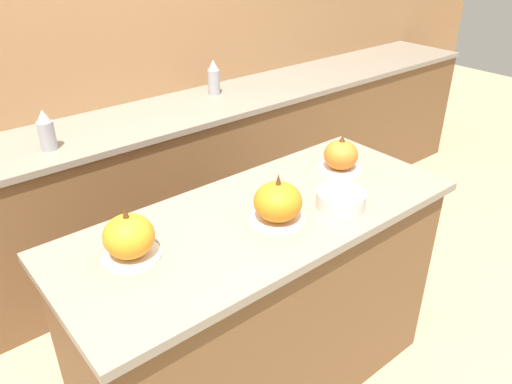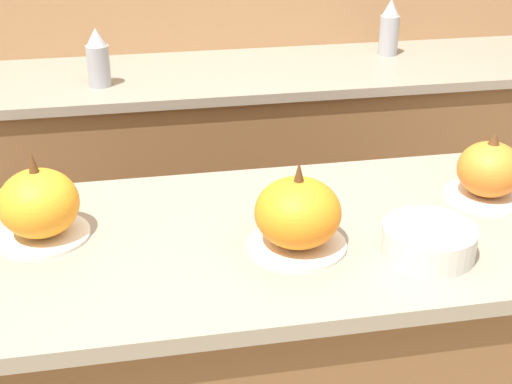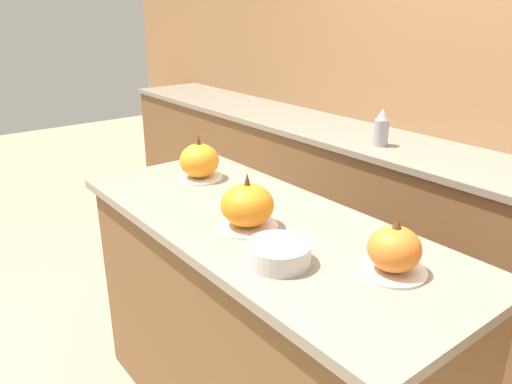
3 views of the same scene
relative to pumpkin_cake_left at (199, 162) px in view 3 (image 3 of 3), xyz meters
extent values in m
cube|color=#9E7047|center=(0.52, 1.52, 0.22)|extent=(8.00, 0.06, 2.50)
cube|color=brown|center=(0.52, -0.07, -0.57)|extent=(1.56, 0.61, 0.92)
cube|color=gray|center=(0.52, -0.07, -0.09)|extent=(1.62, 0.67, 0.03)
cube|color=brown|center=(0.52, 1.19, -0.58)|extent=(6.00, 0.56, 0.90)
cube|color=gray|center=(0.52, 1.19, -0.11)|extent=(6.00, 0.60, 0.03)
cylinder|color=silver|center=(0.00, 0.00, -0.07)|extent=(0.20, 0.20, 0.01)
ellipsoid|color=orange|center=(0.00, 0.00, 0.00)|extent=(0.17, 0.17, 0.15)
cone|color=#4C2D14|center=(0.00, 0.00, 0.10)|extent=(0.02, 0.02, 0.05)
cylinder|color=silver|center=(0.53, -0.14, -0.07)|extent=(0.21, 0.21, 0.01)
ellipsoid|color=orange|center=(0.53, -0.14, 0.00)|extent=(0.18, 0.18, 0.15)
cone|color=#4C2D14|center=(0.53, -0.14, 0.10)|extent=(0.02, 0.02, 0.05)
cylinder|color=silver|center=(1.03, 0.00, -0.07)|extent=(0.20, 0.20, 0.01)
ellipsoid|color=orange|center=(1.03, 0.00, 0.00)|extent=(0.15, 0.15, 0.13)
cone|color=#4C2D14|center=(1.03, 0.00, 0.07)|extent=(0.03, 0.03, 0.03)
cylinder|color=#99999E|center=(0.11, 1.09, -0.02)|extent=(0.08, 0.08, 0.14)
cone|color=#99999E|center=(0.11, 1.09, 0.09)|extent=(0.07, 0.07, 0.06)
cylinder|color=beige|center=(0.79, -0.22, -0.04)|extent=(0.19, 0.19, 0.06)
camera|label=1|loc=(-0.54, -1.32, 0.93)|focal=35.00mm
camera|label=2|loc=(0.21, -1.40, 0.70)|focal=50.00mm
camera|label=3|loc=(1.78, -1.08, 0.65)|focal=35.00mm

